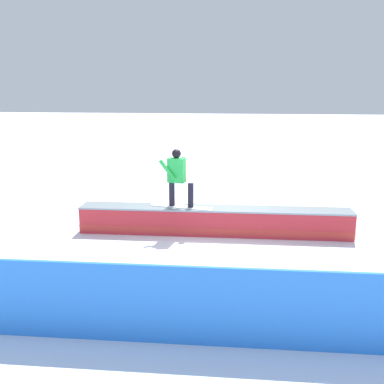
{
  "coord_description": "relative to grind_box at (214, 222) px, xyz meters",
  "views": [
    {
      "loc": [
        -0.81,
        9.76,
        3.39
      ],
      "look_at": [
        0.4,
        1.02,
        1.29
      ],
      "focal_mm": 39.07,
      "sensor_mm": 36.0,
      "label": 1
    }
  ],
  "objects": [
    {
      "name": "safety_fence",
      "position": [
        0.0,
        4.67,
        0.27
      ],
      "size": [
        9.67,
        0.51,
        1.15
      ],
      "primitive_type": "cube",
      "rotation": [
        0.0,
        0.0,
        0.05
      ],
      "color": "#2B7AEE",
      "rests_on": "ground_plane"
    },
    {
      "name": "snowboarder",
      "position": [
        0.89,
        0.02,
        1.12
      ],
      "size": [
        1.6,
        0.56,
        1.42
      ],
      "color": "silver",
      "rests_on": "grind_box"
    },
    {
      "name": "ground_plane",
      "position": [
        0.0,
        0.0,
        -0.3
      ],
      "size": [
        120.0,
        120.0,
        0.0
      ],
      "primitive_type": "plane",
      "color": "white"
    },
    {
      "name": "grind_box",
      "position": [
        0.0,
        0.0,
        0.0
      ],
      "size": [
        6.62,
        0.94,
        0.67
      ],
      "color": "red",
      "rests_on": "ground_plane"
    }
  ]
}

